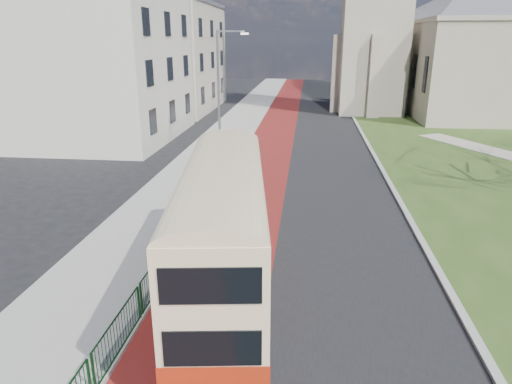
# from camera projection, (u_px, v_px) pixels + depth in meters

# --- Properties ---
(ground) EXTENTS (160.00, 160.00, 0.00)m
(ground) POSITION_uv_depth(u_px,v_px,m) (254.00, 287.00, 14.55)
(ground) COLOR black
(ground) RESTS_ON ground
(road_carriageway) EXTENTS (9.00, 120.00, 0.01)m
(road_carriageway) POSITION_uv_depth(u_px,v_px,m) (306.00, 148.00, 33.24)
(road_carriageway) COLOR black
(road_carriageway) RESTS_ON ground
(bus_lane) EXTENTS (3.40, 120.00, 0.01)m
(bus_lane) POSITION_uv_depth(u_px,v_px,m) (269.00, 147.00, 33.52)
(bus_lane) COLOR #591414
(bus_lane) RESTS_ON ground
(pavement_west) EXTENTS (4.00, 120.00, 0.12)m
(pavement_west) POSITION_uv_depth(u_px,v_px,m) (218.00, 145.00, 33.91)
(pavement_west) COLOR gray
(pavement_west) RESTS_ON ground
(kerb_west) EXTENTS (0.25, 120.00, 0.13)m
(kerb_west) POSITION_uv_depth(u_px,v_px,m) (245.00, 146.00, 33.70)
(kerb_west) COLOR #999993
(kerb_west) RESTS_ON ground
(kerb_east) EXTENTS (0.25, 80.00, 0.13)m
(kerb_east) POSITION_uv_depth(u_px,v_px,m) (367.00, 143.00, 34.61)
(kerb_east) COLOR #999993
(kerb_east) RESTS_ON ground
(pedestrian_railing) EXTENTS (0.07, 24.00, 1.12)m
(pedestrian_railing) POSITION_uv_depth(u_px,v_px,m) (193.00, 220.00, 18.46)
(pedestrian_railing) COLOR #0C3616
(pedestrian_railing) RESTS_ON ground
(street_block_near) EXTENTS (10.30, 14.30, 13.00)m
(street_block_near) POSITION_uv_depth(u_px,v_px,m) (105.00, 53.00, 34.70)
(street_block_near) COLOR beige
(street_block_near) RESTS_ON ground
(street_block_far) EXTENTS (10.30, 16.30, 11.50)m
(street_block_far) POSITION_uv_depth(u_px,v_px,m) (168.00, 56.00, 50.01)
(street_block_far) COLOR beige
(street_block_far) RESTS_ON ground
(streetlamp) EXTENTS (2.13, 0.18, 8.00)m
(streetlamp) POSITION_uv_depth(u_px,v_px,m) (221.00, 85.00, 30.52)
(streetlamp) COLOR gray
(streetlamp) RESTS_ON pavement_west
(bus) EXTENTS (3.55, 10.02, 4.10)m
(bus) POSITION_uv_depth(u_px,v_px,m) (224.00, 225.00, 13.36)
(bus) COLOR #9F250E
(bus) RESTS_ON ground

